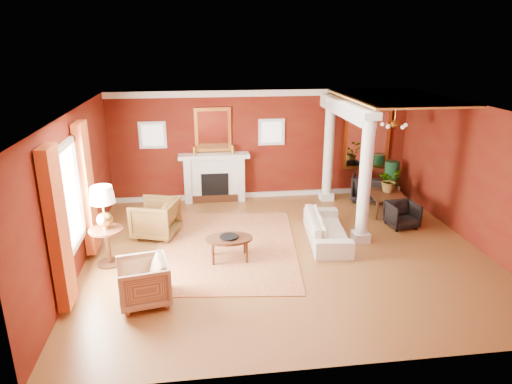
{
  "coord_description": "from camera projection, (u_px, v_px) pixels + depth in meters",
  "views": [
    {
      "loc": [
        -1.7,
        -8.34,
        4.18
      ],
      "look_at": [
        -0.55,
        0.5,
        1.15
      ],
      "focal_mm": 32.0,
      "sensor_mm": 36.0,
      "label": 1
    }
  ],
  "objects": [
    {
      "name": "green_urn",
      "position": [
        391.0,
        183.0,
        12.5
      ],
      "size": [
        0.42,
        0.42,
        1.02
      ],
      "color": "#123A1D",
      "rests_on": "ground"
    },
    {
      "name": "column_front",
      "position": [
        365.0,
        178.0,
        9.41
      ],
      "size": [
        0.36,
        0.36,
        2.8
      ],
      "color": "silver",
      "rests_on": "ground"
    },
    {
      "name": "sofa",
      "position": [
        327.0,
        224.0,
        9.75
      ],
      "size": [
        0.8,
        2.05,
        0.78
      ],
      "primitive_type": "imported",
      "rotation": [
        0.0,
        0.0,
        1.46
      ],
      "color": "beige",
      "rests_on": "ground"
    },
    {
      "name": "coffee_book",
      "position": [
        225.0,
        233.0,
        8.83
      ],
      "size": [
        0.16,
        0.02,
        0.22
      ],
      "primitive_type": "imported",
      "rotation": [
        0.0,
        0.0,
        0.04
      ],
      "color": "black",
      "rests_on": "coffee_table"
    },
    {
      "name": "overmantel_mirror",
      "position": [
        213.0,
        130.0,
        11.86
      ],
      "size": [
        0.95,
        0.07,
        1.15
      ],
      "color": "gold",
      "rests_on": "fireplace"
    },
    {
      "name": "coffee_table",
      "position": [
        229.0,
        240.0,
        8.91
      ],
      "size": [
        0.93,
        0.93,
        0.47
      ],
      "rotation": [
        0.0,
        0.0,
        -0.14
      ],
      "color": "black",
      "rests_on": "ground"
    },
    {
      "name": "armchair_leopard",
      "position": [
        155.0,
        217.0,
        9.97
      ],
      "size": [
        1.07,
        1.11,
        0.92
      ],
      "primitive_type": "imported",
      "rotation": [
        0.0,
        0.0,
        -1.88
      ],
      "color": "black",
      "rests_on": "ground"
    },
    {
      "name": "side_table",
      "position": [
        104.0,
        212.0,
        8.52
      ],
      "size": [
        0.64,
        0.64,
        1.59
      ],
      "rotation": [
        0.0,
        0.0,
        -0.08
      ],
      "color": "black",
      "rests_on": "ground"
    },
    {
      "name": "fireplace",
      "position": [
        215.0,
        177.0,
        12.13
      ],
      "size": [
        1.85,
        0.42,
        1.29
      ],
      "color": "silver",
      "rests_on": "ground"
    },
    {
      "name": "armchair_stripe",
      "position": [
        143.0,
        280.0,
        7.46
      ],
      "size": [
        0.89,
        0.93,
        0.83
      ],
      "primitive_type": "imported",
      "rotation": [
        0.0,
        0.0,
        -1.38
      ],
      "color": "tan",
      "rests_on": "ground"
    },
    {
      "name": "left_window",
      "position": [
        73.0,
        205.0,
        7.89
      ],
      "size": [
        0.21,
        2.55,
        2.6
      ],
      "color": "white",
      "rests_on": "room_shell"
    },
    {
      "name": "ground",
      "position": [
        286.0,
        251.0,
        9.38
      ],
      "size": [
        8.0,
        8.0,
        0.0
      ],
      "primitive_type": "plane",
      "color": "brown",
      "rests_on": "ground"
    },
    {
      "name": "amber_ceiling",
      "position": [
        396.0,
        98.0,
        10.45
      ],
      "size": [
        2.3,
        3.4,
        0.04
      ],
      "primitive_type": "cube",
      "color": "gold",
      "rests_on": "room_shell"
    },
    {
      "name": "flank_window_right",
      "position": [
        272.0,
        132.0,
        12.09
      ],
      "size": [
        0.7,
        0.07,
        0.7
      ],
      "color": "silver",
      "rests_on": "room_shell"
    },
    {
      "name": "crown_trim",
      "position": [
        262.0,
        93.0,
        11.73
      ],
      "size": [
        8.0,
        0.08,
        0.16
      ],
      "primitive_type": "cube",
      "color": "silver",
      "rests_on": "room_shell"
    },
    {
      "name": "potted_plant",
      "position": [
        390.0,
        171.0,
        11.29
      ],
      "size": [
        0.73,
        0.76,
        0.46
      ],
      "primitive_type": "imported",
      "rotation": [
        0.0,
        0.0,
        0.42
      ],
      "color": "#26591E",
      "rests_on": "dining_table"
    },
    {
      "name": "rug",
      "position": [
        226.0,
        247.0,
        9.55
      ],
      "size": [
        3.3,
        4.16,
        0.02
      ],
      "primitive_type": "cube",
      "rotation": [
        0.0,
        0.0,
        -0.11
      ],
      "color": "maroon",
      "rests_on": "ground"
    },
    {
      "name": "dining_chair_far",
      "position": [
        367.0,
        186.0,
        12.22
      ],
      "size": [
        1.0,
        0.97,
        0.79
      ],
      "primitive_type": "imported",
      "rotation": [
        0.0,
        0.0,
        2.72
      ],
      "color": "black",
      "rests_on": "ground"
    },
    {
      "name": "chandelier",
      "position": [
        394.0,
        124.0,
        10.71
      ],
      "size": [
        0.6,
        0.62,
        0.75
      ],
      "color": "#BE8F3B",
      "rests_on": "room_shell"
    },
    {
      "name": "room_shell",
      "position": [
        288.0,
        156.0,
        8.74
      ],
      "size": [
        8.04,
        7.04,
        2.92
      ],
      "color": "#551D0B",
      "rests_on": "ground"
    },
    {
      "name": "column_back",
      "position": [
        329.0,
        148.0,
        11.95
      ],
      "size": [
        0.36,
        0.36,
        2.8
      ],
      "color": "silver",
      "rests_on": "ground"
    },
    {
      "name": "dining_mirror",
      "position": [
        367.0,
        139.0,
        12.48
      ],
      "size": [
        1.3,
        0.07,
        1.7
      ],
      "color": "gold",
      "rests_on": "room_shell"
    },
    {
      "name": "flank_window_left",
      "position": [
        153.0,
        135.0,
        11.71
      ],
      "size": [
        0.7,
        0.07,
        0.7
      ],
      "color": "silver",
      "rests_on": "room_shell"
    },
    {
      "name": "dining_chair_near",
      "position": [
        402.0,
        214.0,
        10.5
      ],
      "size": [
        0.7,
        0.66,
        0.65
      ],
      "primitive_type": "imported",
      "rotation": [
        0.0,
        0.0,
        0.11
      ],
      "color": "black",
      "rests_on": "ground"
    },
    {
      "name": "base_trim",
      "position": [
        262.0,
        194.0,
        12.61
      ],
      "size": [
        8.0,
        0.08,
        0.12
      ],
      "primitive_type": "cube",
      "color": "silver",
      "rests_on": "ground"
    },
    {
      "name": "header_beam",
      "position": [
        345.0,
        109.0,
        10.53
      ],
      "size": [
        0.3,
        3.2,
        0.32
      ],
      "primitive_type": "cube",
      "color": "silver",
      "rests_on": "column_front"
    },
    {
      "name": "dining_table",
      "position": [
        384.0,
        195.0,
        11.51
      ],
      "size": [
        0.64,
        1.49,
        0.81
      ],
      "primitive_type": "imported",
      "rotation": [
        0.0,
        0.0,
        1.48
      ],
      "color": "black",
      "rests_on": "ground"
    }
  ]
}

